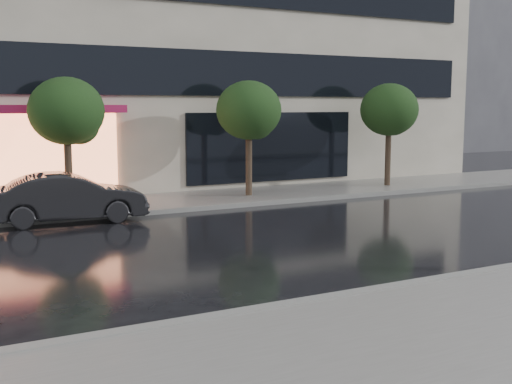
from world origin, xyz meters
TOP-DOWN VIEW (x-y plane):
  - ground at (0.00, 0.00)m, footprint 120.00×120.00m
  - sidewalk_near at (0.00, -3.25)m, footprint 60.00×4.50m
  - sidewalk_far at (0.00, 10.25)m, footprint 60.00×3.50m
  - curb_near at (0.00, -1.00)m, footprint 60.00×0.25m
  - curb_far at (0.00, 8.50)m, footprint 60.00×0.25m
  - bg_building_right at (26.00, 28.00)m, footprint 12.00×12.00m
  - tree_mid_west at (-2.94, 10.03)m, footprint 2.20×2.20m
  - tree_mid_east at (3.06, 10.03)m, footprint 2.20×2.20m
  - tree_far_east at (9.06, 10.03)m, footprint 2.20×2.20m
  - parked_car at (-3.37, 8.30)m, footprint 4.20×1.75m

SIDE VIEW (x-z plane):
  - ground at x=0.00m, z-range 0.00..0.00m
  - sidewalk_near at x=0.00m, z-range 0.00..0.12m
  - sidewalk_far at x=0.00m, z-range 0.00..0.12m
  - curb_near at x=0.00m, z-range 0.00..0.14m
  - curb_far at x=0.00m, z-range 0.00..0.14m
  - parked_car at x=-3.37m, z-range 0.00..1.35m
  - tree_mid_west at x=-2.94m, z-range 0.93..4.92m
  - tree_mid_east at x=3.06m, z-range 0.93..4.92m
  - tree_far_east at x=9.06m, z-range 0.93..4.92m
  - bg_building_right at x=26.00m, z-range 0.00..16.00m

